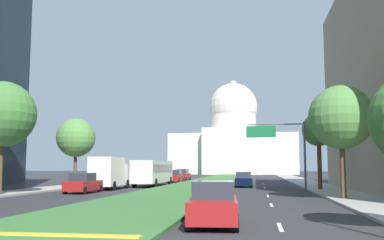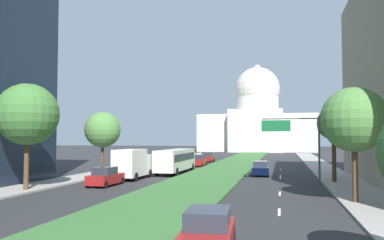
# 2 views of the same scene
# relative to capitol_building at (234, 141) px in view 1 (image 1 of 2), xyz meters

# --- Properties ---
(ground_plane) EXTENTS (285.97, 285.97, 0.00)m
(ground_plane) POSITION_rel_capitol_building_xyz_m (0.00, -64.26, -10.16)
(ground_plane) COLOR #2B2B2D
(grass_median) EXTENTS (7.42, 116.99, 0.14)m
(grass_median) POSITION_rel_capitol_building_xyz_m (0.00, -70.76, -10.09)
(grass_median) COLOR #386B33
(grass_median) RESTS_ON ground_plane
(median_curb_nose) EXTENTS (6.68, 0.50, 0.04)m
(median_curb_nose) POSITION_rel_capitol_building_xyz_m (0.00, -122.14, -10.00)
(median_curb_nose) COLOR gold
(median_curb_nose) RESTS_ON grass_median
(lane_dashes_right) EXTENTS (0.16, 44.21, 0.01)m
(lane_dashes_right) POSITION_rel_capitol_building_xyz_m (7.70, -96.34, -10.15)
(lane_dashes_right) COLOR silver
(lane_dashes_right) RESTS_ON ground_plane
(sidewalk_left) EXTENTS (4.00, 116.99, 0.15)m
(sidewalk_left) POSITION_rel_capitol_building_xyz_m (-13.69, -77.26, -10.08)
(sidewalk_left) COLOR #9E9991
(sidewalk_left) RESTS_ON ground_plane
(sidewalk_right) EXTENTS (4.00, 116.99, 0.15)m
(sidewalk_right) POSITION_rel_capitol_building_xyz_m (13.69, -77.26, -10.08)
(sidewalk_right) COLOR #9E9991
(sidewalk_right) RESTS_ON ground_plane
(capitol_building) EXTENTS (37.77, 25.43, 29.26)m
(capitol_building) POSITION_rel_capitol_building_xyz_m (0.00, 0.00, 0.00)
(capitol_building) COLOR beige
(capitol_building) RESTS_ON ground_plane
(overhead_guide_sign) EXTENTS (5.54, 0.20, 6.50)m
(overhead_guide_sign) POSITION_rel_capitol_building_xyz_m (9.32, -93.35, -5.51)
(overhead_guide_sign) COLOR #515456
(overhead_guide_sign) RESTS_ON ground_plane
(street_tree_left_mid) EXTENTS (5.17, 5.17, 8.98)m
(street_tree_left_mid) POSITION_rel_capitol_building_xyz_m (-12.83, -103.96, -3.79)
(street_tree_left_mid) COLOR #4C3823
(street_tree_left_mid) RESTS_ON ground_plane
(street_tree_right_mid) EXTENTS (4.39, 4.39, 7.85)m
(street_tree_right_mid) POSITION_rel_capitol_building_xyz_m (12.65, -104.52, -4.53)
(street_tree_right_mid) COLOR #4C3823
(street_tree_right_mid) RESTS_ON ground_plane
(street_tree_left_far) EXTENTS (4.16, 4.16, 7.46)m
(street_tree_left_far) POSITION_rel_capitol_building_xyz_m (-12.36, -90.90, -4.80)
(street_tree_left_far) COLOR #4C3823
(street_tree_left_far) RESTS_ON ground_plane
(street_tree_right_far) EXTENTS (3.18, 3.18, 7.41)m
(street_tree_right_far) POSITION_rel_capitol_building_xyz_m (12.85, -92.26, -4.42)
(street_tree_right_far) COLOR #4C3823
(street_tree_right_far) RESTS_ON ground_plane
(sedan_lead_stopped) EXTENTS (2.17, 4.67, 1.71)m
(sedan_lead_stopped) POSITION_rel_capitol_building_xyz_m (5.14, -117.91, -9.35)
(sedan_lead_stopped) COLOR maroon
(sedan_lead_stopped) RESTS_ON ground_plane
(sedan_midblock) EXTENTS (2.06, 4.32, 1.74)m
(sedan_midblock) POSITION_rel_capitol_building_xyz_m (-7.98, -99.21, -9.34)
(sedan_midblock) COLOR maroon
(sedan_midblock) RESTS_ON ground_plane
(sedan_distant) EXTENTS (2.13, 4.45, 1.69)m
(sedan_distant) POSITION_rel_capitol_building_xyz_m (5.39, -85.94, -9.36)
(sedan_distant) COLOR navy
(sedan_distant) RESTS_ON ground_plane
(sedan_far_horizon) EXTENTS (1.95, 4.18, 1.82)m
(sedan_far_horizon) POSITION_rel_capitol_building_xyz_m (-4.81, -72.88, -9.31)
(sedan_far_horizon) COLOR maroon
(sedan_far_horizon) RESTS_ON ground_plane
(sedan_very_far) EXTENTS (2.08, 4.51, 1.87)m
(sedan_very_far) POSITION_rel_capitol_building_xyz_m (-5.43, -62.43, -9.29)
(sedan_very_far) COLOR maroon
(sedan_very_far) RESTS_ON ground_plane
(box_truck_delivery) EXTENTS (2.40, 6.40, 3.20)m
(box_truck_delivery) POSITION_rel_capitol_building_xyz_m (-7.69, -93.19, -8.48)
(box_truck_delivery) COLOR silver
(box_truck_delivery) RESTS_ON ground_plane
(city_bus) EXTENTS (2.62, 11.00, 2.95)m
(city_bus) POSITION_rel_capitol_building_xyz_m (-5.15, -85.19, -8.39)
(city_bus) COLOR beige
(city_bus) RESTS_ON ground_plane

